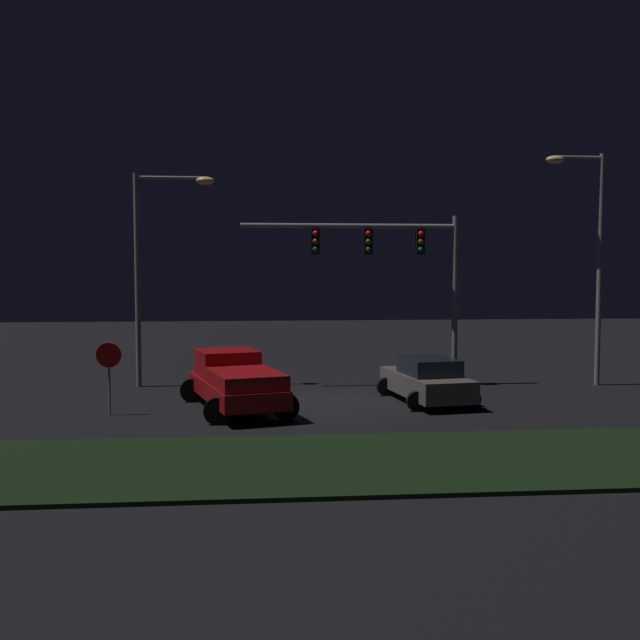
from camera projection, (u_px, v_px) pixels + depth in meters
The scene contains 8 objects.
ground_plane at pixel (334, 401), 24.97m from camera, with size 80.00×80.00×0.00m, color black.
grass_median at pixel (373, 462), 16.83m from camera, with size 20.40×5.32×0.10m, color black.
pickup_truck at pixel (235, 378), 23.33m from camera, with size 3.81×5.74×1.80m.
car_sedan at pixel (427, 380), 24.64m from camera, with size 2.90×4.62×1.51m.
traffic_signal_gantry at pixel (393, 258), 27.94m from camera, with size 8.32×0.56×6.50m.
street_lamp_left at pixel (154, 252), 27.72m from camera, with size 3.03×0.44×8.05m.
street_lamp_right at pixel (590, 243), 27.99m from camera, with size 2.30×0.44×8.83m.
stop_sign at pixel (109, 365), 22.36m from camera, with size 0.76×0.08×2.23m.
Camera 1 is at (-2.71, -24.59, 4.42)m, focal length 41.30 mm.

